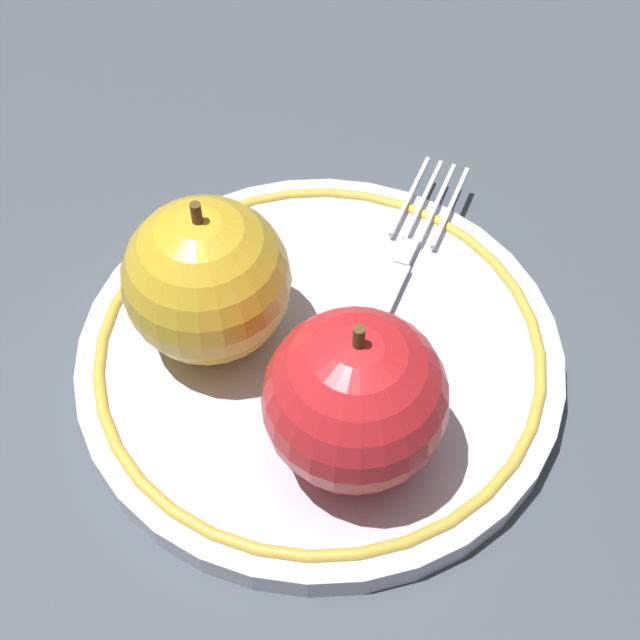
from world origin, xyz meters
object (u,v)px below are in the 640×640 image
object	(u,v)px
plate	(320,354)
apple_second_whole	(207,280)
fork	(391,285)
apple_red_whole	(361,397)

from	to	relation	value
plate	apple_second_whole	bearing A→B (deg)	-129.82
apple_second_whole	fork	bearing A→B (deg)	76.72
plate	apple_red_whole	distance (m)	0.08
plate	apple_second_whole	size ratio (longest dim) A/B	2.71
apple_red_whole	fork	size ratio (longest dim) A/B	0.55
apple_second_whole	fork	world-z (taller)	apple_second_whole
apple_second_whole	apple_red_whole	bearing A→B (deg)	16.33
apple_red_whole	fork	distance (m)	0.10
apple_red_whole	fork	xyz separation A→B (m)	(-0.07, 0.07, -0.04)
plate	fork	xyz separation A→B (m)	(-0.01, 0.05, 0.01)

